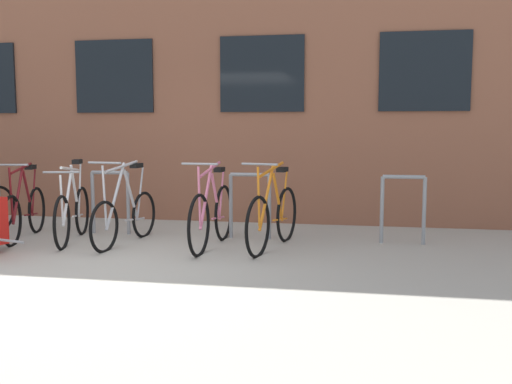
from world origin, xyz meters
TOP-DOWN VIEW (x-y plane):
  - ground_plane at (0.00, 0.00)m, footprint 42.00×42.00m
  - storefront_building at (0.00, 5.83)m, footprint 28.00×5.29m
  - bike_rack at (0.26, 1.90)m, footprint 6.58×0.05m
  - bicycle_pink at (0.90, 1.27)m, footprint 0.44×1.77m
  - bicycle_orange at (1.66, 1.34)m, footprint 0.51×1.73m
  - bicycle_white at (-1.00, 1.31)m, footprint 0.54×1.67m
  - bicycle_maroon at (-1.72, 1.35)m, footprint 0.52×1.61m
  - bicycle_silver at (-0.25, 1.27)m, footprint 0.44×1.66m

SIDE VIEW (x-z plane):
  - ground_plane at x=0.00m, z-range 0.00..0.00m
  - bicycle_silver at x=-0.25m, z-range -0.18..0.93m
  - bicycle_maroon at x=-1.72m, z-range -0.15..0.90m
  - bicycle_white at x=-1.00m, z-range -0.16..0.92m
  - bicycle_orange at x=1.66m, z-range -0.15..0.95m
  - bicycle_pink at x=0.90m, z-range -0.15..0.96m
  - bike_rack at x=0.26m, z-range 0.09..0.98m
  - storefront_building at x=0.00m, z-range 0.00..5.20m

